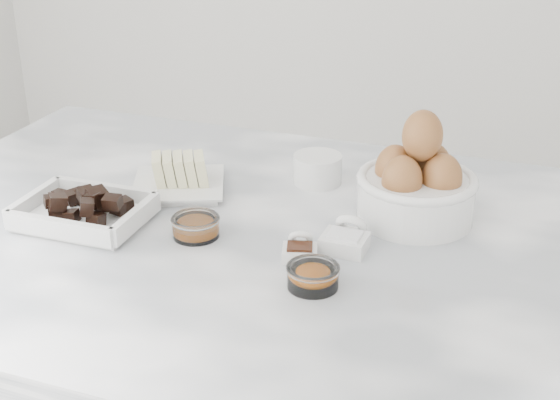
% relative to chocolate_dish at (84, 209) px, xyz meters
% --- Properties ---
extents(marble_slab, '(1.20, 0.80, 0.04)m').
position_rel_chocolate_dish_xyz_m(marble_slab, '(0.25, 0.06, -0.04)').
color(marble_slab, white).
rests_on(marble_slab, cabinet).
extents(chocolate_dish, '(0.19, 0.15, 0.05)m').
position_rel_chocolate_dish_xyz_m(chocolate_dish, '(0.00, 0.00, 0.00)').
color(chocolate_dish, white).
rests_on(chocolate_dish, marble_slab).
extents(butter_plate, '(0.19, 0.19, 0.06)m').
position_rel_chocolate_dish_xyz_m(butter_plate, '(0.08, 0.15, 0.00)').
color(butter_plate, white).
rests_on(butter_plate, marble_slab).
extents(sugar_ramekin, '(0.08, 0.08, 0.05)m').
position_rel_chocolate_dish_xyz_m(sugar_ramekin, '(0.28, 0.26, 0.00)').
color(sugar_ramekin, white).
rests_on(sugar_ramekin, marble_slab).
extents(egg_bowl, '(0.18, 0.18, 0.17)m').
position_rel_chocolate_dish_xyz_m(egg_bowl, '(0.46, 0.18, 0.03)').
color(egg_bowl, white).
rests_on(egg_bowl, marble_slab).
extents(honey_bowl, '(0.07, 0.07, 0.03)m').
position_rel_chocolate_dish_xyz_m(honey_bowl, '(0.17, 0.02, -0.01)').
color(honey_bowl, white).
rests_on(honey_bowl, marble_slab).
extents(zest_bowl, '(0.07, 0.07, 0.03)m').
position_rel_chocolate_dish_xyz_m(zest_bowl, '(0.37, -0.06, -0.01)').
color(zest_bowl, white).
rests_on(zest_bowl, marble_slab).
extents(vanilla_spoon, '(0.06, 0.07, 0.04)m').
position_rel_chocolate_dish_xyz_m(vanilla_spoon, '(0.33, 0.01, -0.01)').
color(vanilla_spoon, white).
rests_on(vanilla_spoon, marble_slab).
extents(salt_spoon, '(0.06, 0.08, 0.05)m').
position_rel_chocolate_dish_xyz_m(salt_spoon, '(0.39, 0.06, -0.01)').
color(salt_spoon, white).
rests_on(salt_spoon, marble_slab).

